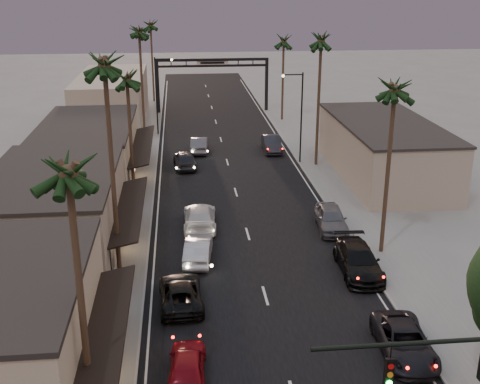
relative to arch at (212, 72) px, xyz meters
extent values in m
plane|color=slate|center=(0.00, -30.00, -5.53)|extent=(200.00, 200.00, 0.00)
cube|color=black|center=(0.00, -25.00, -5.53)|extent=(14.00, 120.00, 0.02)
cube|color=slate|center=(-9.50, -18.00, -5.47)|extent=(5.00, 92.00, 0.12)
cube|color=slate|center=(9.50, -18.00, -5.47)|extent=(5.00, 92.00, 0.12)
cube|color=gray|center=(-13.00, -44.00, -2.78)|extent=(8.00, 14.00, 5.50)
cube|color=#B9AD8E|center=(-13.00, -28.00, -3.03)|extent=(8.00, 16.00, 5.00)
cube|color=gray|center=(-13.00, -5.00, -2.53)|extent=(8.00, 20.00, 6.00)
cube|color=gray|center=(14.00, -30.00, -3.03)|extent=(8.00, 18.00, 5.00)
cylinder|color=black|center=(3.40, -66.00, 1.07)|extent=(8.40, 0.16, 0.16)
cube|color=black|center=(1.80, -66.00, 0.02)|extent=(0.28, 0.22, 1.00)
cube|color=black|center=(-7.40, 0.00, -2.03)|extent=(0.40, 0.40, 7.00)
cube|color=black|center=(7.40, 0.00, -2.03)|extent=(0.40, 0.40, 7.00)
cube|color=black|center=(0.00, 0.00, 1.57)|extent=(15.20, 0.35, 0.35)
cube|color=black|center=(0.00, 0.00, 0.77)|extent=(15.20, 0.30, 0.30)
cube|color=beige|center=(0.00, -0.02, 1.17)|extent=(4.20, 0.12, 1.00)
cylinder|color=black|center=(7.20, -25.00, -1.03)|extent=(0.16, 0.16, 9.00)
cylinder|color=black|center=(6.20, -25.00, 3.27)|extent=(2.00, 0.12, 0.12)
sphere|color=#FFD899|center=(5.30, -25.00, 3.17)|extent=(0.30, 0.30, 0.30)
cylinder|color=black|center=(-7.20, -12.00, -1.03)|extent=(0.16, 0.16, 9.00)
cylinder|color=black|center=(-6.20, -12.00, 3.27)|extent=(2.00, 0.12, 0.12)
sphere|color=#FFD899|center=(-5.30, -12.00, 3.17)|extent=(0.30, 0.30, 0.30)
cylinder|color=#38281C|center=(-8.60, -61.00, -0.03)|extent=(0.28, 0.28, 11.00)
sphere|color=black|center=(-8.60, -61.00, 6.07)|extent=(3.20, 3.20, 3.20)
cylinder|color=#38281C|center=(-8.60, -48.00, 0.97)|extent=(0.28, 0.28, 13.00)
sphere|color=black|center=(-8.60, -48.00, 8.07)|extent=(3.20, 3.20, 3.20)
cylinder|color=#38281C|center=(-8.60, -34.00, -0.53)|extent=(0.28, 0.28, 10.00)
sphere|color=black|center=(-8.60, -34.00, 5.07)|extent=(3.20, 3.20, 3.20)
cylinder|color=#38281C|center=(-8.60, -15.00, 0.47)|extent=(0.28, 0.28, 12.00)
sphere|color=black|center=(-8.60, -15.00, 7.07)|extent=(3.20, 3.20, 3.20)
cylinder|color=#38281C|center=(8.60, -46.00, -0.03)|extent=(0.28, 0.28, 11.00)
sphere|color=black|center=(8.60, -46.00, 6.07)|extent=(3.20, 3.20, 3.20)
cylinder|color=#38281C|center=(8.60, -26.00, 0.47)|extent=(0.28, 0.28, 12.00)
sphere|color=black|center=(8.60, -26.00, 7.07)|extent=(3.20, 3.20, 3.20)
cylinder|color=#38281C|center=(8.60, -6.00, -0.53)|extent=(0.28, 0.28, 10.00)
sphere|color=black|center=(8.60, -6.00, 5.07)|extent=(3.20, 3.20, 3.20)
cylinder|color=#38281C|center=(-8.30, 8.00, -0.03)|extent=(0.28, 0.28, 11.00)
sphere|color=black|center=(-8.30, 8.00, 6.07)|extent=(3.20, 3.20, 3.20)
imported|color=maroon|center=(-4.66, -58.17, -4.81)|extent=(1.96, 4.32, 1.44)
imported|color=black|center=(-4.90, -51.40, -4.82)|extent=(2.60, 5.24, 1.43)
imported|color=#AAAAAF|center=(-3.71, -45.90, -4.76)|extent=(2.17, 4.82, 1.54)
imported|color=silver|center=(-3.39, -40.40, -4.70)|extent=(2.53, 5.84, 1.67)
imported|color=black|center=(-4.24, -25.39, -4.68)|extent=(2.41, 5.14, 1.70)
imported|color=#4E4D52|center=(-2.66, -19.89, -4.73)|extent=(2.04, 5.01, 1.61)
imported|color=black|center=(5.95, -57.41, -4.81)|extent=(2.79, 5.39, 1.45)
imported|color=black|center=(6.20, -48.67, -4.69)|extent=(2.63, 5.92, 1.69)
imported|color=#54545A|center=(6.20, -41.72, -4.67)|extent=(2.41, 5.18, 1.72)
imported|color=black|center=(5.03, -20.42, -4.71)|extent=(1.82, 5.05, 1.65)
camera|label=1|loc=(-4.62, -81.66, 12.01)|focal=45.00mm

